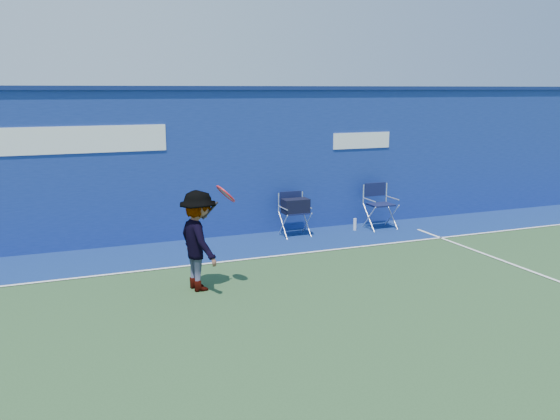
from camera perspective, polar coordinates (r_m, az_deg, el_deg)
name	(u,v)px	position (r m, az deg, el deg)	size (l,w,h in m)	color
ground	(305,327)	(7.81, 2.46, -11.18)	(80.00, 80.00, 0.00)	#2A4A27
stadium_wall	(201,162)	(12.21, -7.60, 4.56)	(24.00, 0.50, 3.08)	navy
out_of_bounds_strip	(218,249)	(11.47, -6.01, -3.74)	(24.00, 1.80, 0.01)	navy
court_lines	(288,310)	(8.31, 0.73, -9.63)	(24.00, 12.00, 0.01)	white
directors_chair_left	(295,218)	(12.36, 1.44, -0.77)	(0.54, 0.49, 0.91)	silver
directors_chair_right	(380,215)	(13.22, 9.60, -0.43)	(0.59, 0.53, 0.98)	silver
water_bottle	(355,225)	(12.96, 7.22, -1.40)	(0.07, 0.07, 0.27)	white
tennis_player	(199,240)	(9.05, -7.81, -2.92)	(0.91, 1.07, 1.62)	#EA4738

